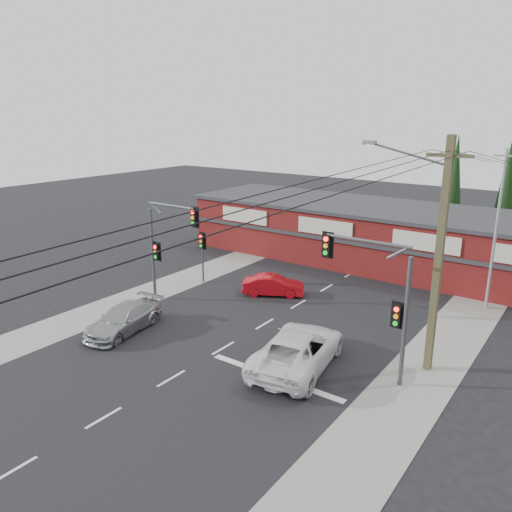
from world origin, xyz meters
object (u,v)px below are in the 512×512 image
Objects in this scene: red_sedan at (273,285)px; shop_building at (362,232)px; utility_pole at (436,250)px; silver_suv at (124,319)px; white_suv at (298,349)px.

shop_building is (1.09, 10.30, 1.52)m from red_sedan.
red_sedan is 12.07m from utility_pole.
shop_building reaches higher than silver_suv.
red_sedan is 0.14× the size of shop_building.
white_suv is at bearing -74.42° from shop_building.
silver_suv is 9.45m from red_sedan.
shop_building is (-4.77, 17.12, 1.29)m from white_suv.
red_sedan is (3.25, 8.87, -0.06)m from silver_suv.
silver_suv is (-9.11, -2.05, -0.16)m from white_suv.
utility_pole reaches higher than silver_suv.
white_suv is 0.22× the size of shop_building.
red_sedan is at bearing -59.31° from white_suv.
white_suv is 1.62× the size of red_sedan.
white_suv is 9.34m from silver_suv.
white_suv is 1.29× the size of silver_suv.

